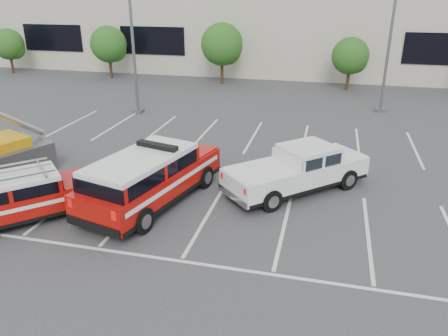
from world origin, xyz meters
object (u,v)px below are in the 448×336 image
(convention_building, at_px, (299,17))
(white_pickup, at_px, (298,174))
(tree_mid_left, at_px, (223,46))
(fire_chief_suv, at_px, (151,181))
(tree_far_left, at_px, (10,45))
(tree_mid_right, at_px, (351,57))
(light_pole_mid, at_px, (392,27))
(ladder_suv, at_px, (22,200))
(tree_left, at_px, (110,46))
(light_pole_left, at_px, (132,28))

(convention_building, bearing_deg, white_pickup, -84.76)
(tree_mid_left, distance_m, fire_chief_suv, 21.87)
(tree_far_left, height_order, tree_mid_right, same)
(light_pole_mid, height_order, ladder_suv, light_pole_mid)
(tree_mid_left, height_order, fire_chief_suv, tree_mid_left)
(convention_building, distance_m, tree_mid_left, 11.19)
(tree_mid_right, xyz_separation_m, fire_chief_suv, (-7.36, -21.60, -1.61))
(tree_mid_left, xyz_separation_m, fire_chief_suv, (2.64, -21.60, -2.15))
(tree_left, bearing_deg, white_pickup, -47.24)
(tree_far_left, xyz_separation_m, tree_mid_left, (20.00, 0.00, 0.54))
(tree_far_left, height_order, tree_mid_left, tree_mid_left)
(ladder_suv, bearing_deg, fire_chief_suv, 74.96)
(light_pole_mid, distance_m, white_pickup, 14.51)
(convention_building, relative_size, light_pole_left, 5.86)
(tree_left, distance_m, light_pole_mid, 22.86)
(tree_left, relative_size, ladder_suv, 0.95)
(convention_building, height_order, tree_mid_right, convention_building)
(fire_chief_suv, height_order, ladder_suv, fire_chief_suv)
(tree_far_left, bearing_deg, convention_building, 21.37)
(convention_building, height_order, tree_far_left, convention_building)
(tree_mid_right, bearing_deg, tree_mid_left, 180.00)
(convention_building, relative_size, tree_mid_left, 12.38)
(tree_far_left, height_order, light_pole_left, light_pole_left)
(tree_left, distance_m, fire_chief_suv, 25.10)
(white_pickup, xyz_separation_m, ladder_suv, (-8.87, -4.59, 0.04))
(white_pickup, bearing_deg, tree_mid_left, 158.21)
(tree_far_left, bearing_deg, fire_chief_suv, -43.65)
(tree_left, xyz_separation_m, tree_mid_right, (20.00, -0.00, -0.27))
(white_pickup, bearing_deg, tree_left, 178.98)
(light_pole_left, relative_size, ladder_suv, 2.20)
(tree_left, xyz_separation_m, light_pole_mid, (21.91, -6.05, 2.41))
(tree_mid_right, bearing_deg, ladder_suv, -115.05)
(tree_far_left, relative_size, light_pole_mid, 0.39)
(tree_far_left, bearing_deg, tree_left, 0.00)
(light_pole_left, height_order, light_pole_mid, same)
(tree_mid_right, relative_size, light_pole_left, 0.39)
(tree_mid_left, bearing_deg, fire_chief_suv, -83.03)
(tree_far_left, relative_size, fire_chief_suv, 0.61)
(convention_building, bearing_deg, tree_mid_left, -117.40)
(light_pole_mid, bearing_deg, tree_far_left, 169.27)
(light_pole_left, relative_size, fire_chief_suv, 1.57)
(tree_mid_left, height_order, ladder_suv, tree_mid_left)
(tree_mid_left, xyz_separation_m, ladder_suv, (-1.12, -23.79, -2.30))
(tree_mid_left, xyz_separation_m, light_pole_mid, (11.91, -6.05, 2.14))
(light_pole_mid, bearing_deg, tree_left, 164.57)
(light_pole_mid, bearing_deg, tree_mid_right, 107.52)
(white_pickup, bearing_deg, convention_building, 141.47)
(white_pickup, height_order, ladder_suv, ladder_suv)
(convention_building, height_order, light_pole_left, convention_building)
(tree_mid_right, height_order, light_pole_left, light_pole_left)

